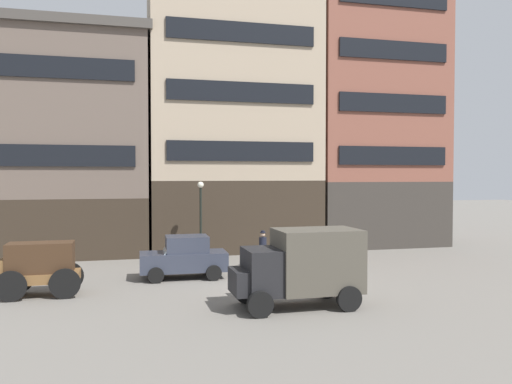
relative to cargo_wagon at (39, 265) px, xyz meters
name	(u,v)px	position (x,y,z in m)	size (l,w,h in m)	color
ground_plane	(284,285)	(9.27, -0.42, -1.15)	(120.00, 120.00, 0.00)	slate
building_far_left	(70,141)	(0.04, 10.24, 5.21)	(8.87, 5.68, 12.63)	#33281E
building_center_left	(233,101)	(9.31, 10.24, 7.75)	(10.36, 5.68, 17.70)	#33281E
building_center_right	(373,111)	(18.53, 10.24, 7.42)	(8.78, 5.68, 17.04)	#38332D
cargo_wagon	(39,265)	(0.00, 0.00, 0.00)	(2.91, 1.53, 1.98)	brown
delivery_truck_near	(301,265)	(8.83, -3.77, 0.28)	(4.37, 2.16, 2.62)	black
sedan_dark	(184,257)	(5.52, 2.04, -0.23)	(3.73, 1.92, 1.83)	#333847
pedestrian_officer	(263,247)	(9.43, 3.59, -0.17)	(0.37, 0.37, 1.79)	black
streetlamp_curbside	(201,210)	(6.79, 6.09, 1.52)	(0.32, 0.32, 4.12)	black
fire_hydrant_curbside	(33,261)	(-1.17, 5.50, -0.72)	(0.24, 0.24, 0.83)	maroon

